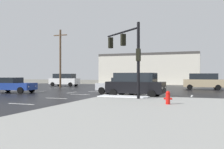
# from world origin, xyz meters

# --- Properties ---
(ground_plane) EXTENTS (120.00, 120.00, 0.00)m
(ground_plane) POSITION_xyz_m (0.00, 0.00, 0.00)
(ground_plane) COLOR slate
(road_asphalt) EXTENTS (44.00, 44.00, 0.02)m
(road_asphalt) POSITION_xyz_m (0.00, 0.00, 0.01)
(road_asphalt) COLOR black
(road_asphalt) RESTS_ON ground_plane
(snow_strip_curbside) EXTENTS (4.00, 1.60, 0.06)m
(snow_strip_curbside) POSITION_xyz_m (5.00, -4.00, 0.17)
(snow_strip_curbside) COLOR white
(snow_strip_curbside) RESTS_ON sidewalk_corner
(lane_markings) EXTENTS (36.15, 36.15, 0.01)m
(lane_markings) POSITION_xyz_m (1.20, -1.38, 0.02)
(lane_markings) COLOR silver
(lane_markings) RESTS_ON road_asphalt
(traffic_signal_mast) EXTENTS (3.78, 3.39, 5.60)m
(traffic_signal_mast) POSITION_xyz_m (5.46, -4.30, 3.90)
(traffic_signal_mast) COLOR black
(traffic_signal_mast) RESTS_ON sidewalk_corner
(fire_hydrant) EXTENTS (0.48, 0.26, 0.79)m
(fire_hydrant) POSITION_xyz_m (8.94, -7.90, 0.54)
(fire_hydrant) COLOR red
(fire_hydrant) RESTS_ON sidewalk_corner
(strip_building_background) EXTENTS (19.89, 8.00, 6.18)m
(strip_building_background) POSITION_xyz_m (0.59, 28.03, 3.09)
(strip_building_background) COLOR beige
(strip_building_background) RESTS_ON ground_plane
(sedan_blue) EXTENTS (4.60, 2.18, 1.58)m
(sedan_blue) POSITION_xyz_m (-7.68, -2.38, 0.85)
(sedan_blue) COLOR navy
(sedan_blue) RESTS_ON road_asphalt
(suv_white) EXTENTS (4.87, 2.24, 2.03)m
(suv_white) POSITION_xyz_m (-10.47, 12.42, 1.09)
(suv_white) COLOR white
(suv_white) RESTS_ON road_asphalt
(sedan_silver) EXTENTS (4.61, 2.21, 1.58)m
(sedan_silver) POSITION_xyz_m (3.45, 0.08, 0.85)
(sedan_silver) COLOR #B7BABF
(sedan_silver) RESTS_ON road_asphalt
(suv_tan) EXTENTS (4.94, 2.45, 2.03)m
(suv_tan) POSITION_xyz_m (10.98, 10.35, 1.09)
(suv_tan) COLOR tan
(suv_tan) RESTS_ON road_asphalt
(suv_black) EXTENTS (4.91, 2.37, 2.03)m
(suv_black) POSITION_xyz_m (5.55, -2.52, 1.09)
(suv_black) COLOR black
(suv_black) RESTS_ON road_asphalt
(utility_pole_far) EXTENTS (2.20, 0.28, 8.51)m
(utility_pole_far) POSITION_xyz_m (-8.75, 8.46, 4.47)
(utility_pole_far) COLOR brown
(utility_pole_far) RESTS_ON ground_plane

